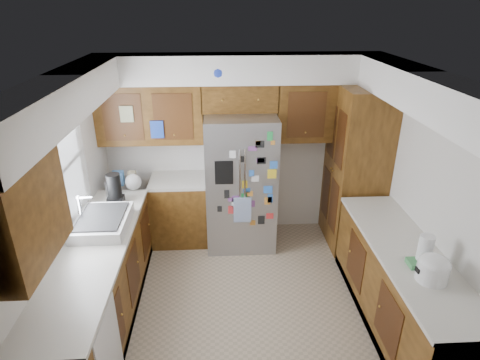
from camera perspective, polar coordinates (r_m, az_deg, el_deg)
The scene contains 12 objects.
floor at distance 4.74m, azimuth 0.92°, elevation -16.43°, with size 3.60×3.60×0.00m, color tan.
room_shell at distance 4.15m, azimuth -0.73°, elevation 6.47°, with size 3.64×3.24×2.52m.
left_counter_run at distance 4.62m, azimuth -16.57°, elevation -12.12°, with size 1.36×3.20×0.92m.
right_counter_run at distance 4.46m, azimuth 21.68°, elevation -14.52°, with size 0.63×2.25×0.92m.
pantry at distance 5.44m, azimuth 16.10°, elevation 1.52°, with size 0.60×0.90×2.15m, color #40260C.
fridge at distance 5.27m, azimuth 0.08°, elevation -0.29°, with size 0.90×0.79×1.80m.
bridge_cabinet at distance 5.14m, azimuth -0.05°, elevation 11.73°, with size 0.96×0.34×0.35m, color #40260C.
fridge_top_items at distance 5.01m, azimuth -1.30°, elevation 15.00°, with size 0.71×0.31×0.31m.
sink_assembly at distance 4.42m, azimuth -18.98°, elevation -5.64°, with size 0.52×0.70×0.37m.
left_counter_clutter at distance 5.02m, azimuth -16.57°, elevation -0.79°, with size 0.39×0.94×0.38m.
rice_cooker at distance 3.79m, azimuth 25.80°, elevation -11.20°, with size 0.27×0.26×0.23m.
paper_towel at distance 3.96m, azimuth 24.82°, elevation -9.05°, with size 0.13×0.13×0.29m, color white.
Camera 1 is at (-0.27, -3.59, 3.09)m, focal length 30.00 mm.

